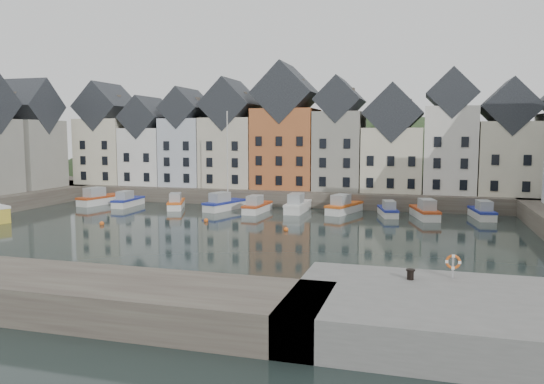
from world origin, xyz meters
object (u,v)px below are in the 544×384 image
at_px(mooring_bollard, 410,274).
at_px(boat_a, 99,199).
at_px(life_ring_post, 453,262).
at_px(boat_d, 224,204).

bearing_deg(mooring_bollard, boat_a, 140.71).
distance_m(boat_a, life_ring_post, 56.53).
xyz_separation_m(boat_a, mooring_bollard, (42.83, -35.05, 1.51)).
relative_size(boat_a, mooring_bollard, 12.98).
distance_m(boat_a, boat_d, 18.69).
bearing_deg(life_ring_post, boat_d, 127.96).
relative_size(boat_d, life_ring_post, 9.92).
relative_size(boat_a, life_ring_post, 5.59).
relative_size(mooring_bollard, life_ring_post, 0.43).
bearing_deg(boat_d, mooring_bollard, -38.07).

